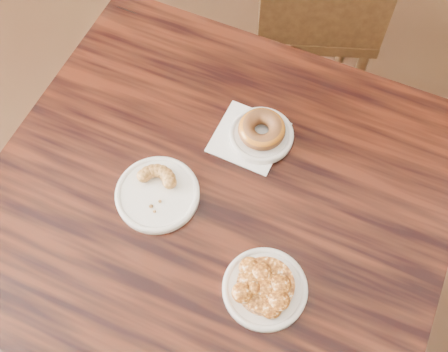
# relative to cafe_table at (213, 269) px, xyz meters

# --- Properties ---
(room_walls) EXTENTS (5.02, 5.02, 2.80)m
(room_walls) POSITION_rel_cafe_table_xyz_m (0.12, -0.23, 1.02)
(room_walls) COLOR tan
(room_walls) RESTS_ON floor
(cafe_table) EXTENTS (1.20, 1.20, 0.75)m
(cafe_table) POSITION_rel_cafe_table_xyz_m (0.00, 0.00, 0.00)
(cafe_table) COLOR black
(cafe_table) RESTS_ON floor
(chair_far) EXTENTS (0.42, 0.42, 0.90)m
(chair_far) POSITION_rel_cafe_table_xyz_m (0.25, 0.88, 0.08)
(chair_far) COLOR black
(chair_far) RESTS_ON floor
(napkin) EXTENTS (0.19, 0.19, 0.00)m
(napkin) POSITION_rel_cafe_table_xyz_m (0.07, 0.18, 0.38)
(napkin) COLOR white
(napkin) RESTS_ON cafe_table
(plate_donut) EXTENTS (0.14, 0.14, 0.01)m
(plate_donut) POSITION_rel_cafe_table_xyz_m (0.09, 0.19, 0.38)
(plate_donut) COLOR white
(plate_donut) RESTS_ON napkin
(plate_cruller) EXTENTS (0.17, 0.17, 0.01)m
(plate_cruller) POSITION_rel_cafe_table_xyz_m (-0.11, 0.02, 0.38)
(plate_cruller) COLOR white
(plate_cruller) RESTS_ON cafe_table
(plate_fritter) EXTENTS (0.16, 0.16, 0.01)m
(plate_fritter) POSITION_rel_cafe_table_xyz_m (0.12, -0.15, 0.38)
(plate_fritter) COLOR silver
(plate_fritter) RESTS_ON cafe_table
(glazed_donut) EXTENTS (0.10, 0.10, 0.04)m
(glazed_donut) POSITION_rel_cafe_table_xyz_m (0.09, 0.19, 0.41)
(glazed_donut) COLOR #9B5F16
(glazed_donut) RESTS_ON plate_donut
(apple_fritter) EXTENTS (0.15, 0.15, 0.04)m
(apple_fritter) POSITION_rel_cafe_table_xyz_m (0.12, -0.15, 0.40)
(apple_fritter) COLOR #421B07
(apple_fritter) RESTS_ON plate_fritter
(cruller_fragment) EXTENTS (0.10, 0.10, 0.03)m
(cruller_fragment) POSITION_rel_cafe_table_xyz_m (-0.11, 0.02, 0.40)
(cruller_fragment) COLOR #5A3712
(cruller_fragment) RESTS_ON plate_cruller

